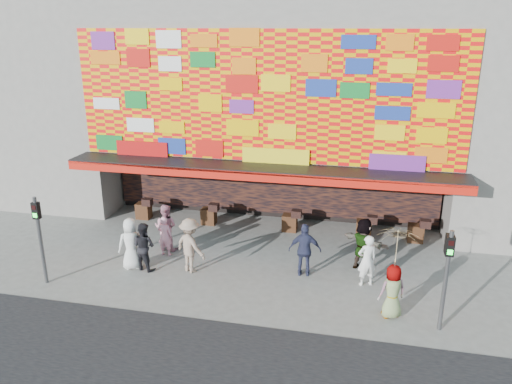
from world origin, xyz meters
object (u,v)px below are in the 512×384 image
parasol (397,247)px  ped_c (144,246)px  ped_e (305,250)px  ped_f (363,244)px  ped_b (165,236)px  signal_left (39,231)px  ped_d (190,245)px  ped_a (131,244)px  ped_h (367,261)px  signal_right (447,270)px  ped_i (166,227)px  ped_g (392,291)px

parasol → ped_c: bearing=171.5°
ped_e → ped_f: size_ratio=0.99×
ped_b → ped_f: ped_f is taller
signal_left → ped_f: signal_left is taller
ped_b → ped_d: bearing=146.1°
ped_a → signal_left: bearing=2.0°
ped_d → ped_h: ped_d is taller
signal_right → ped_h: signal_right is taller
signal_left → signal_right: bearing=0.0°
signal_right → ped_i: bearing=160.9°
ped_f → ped_g: ped_f is taller
ped_c → parasol: bearing=-172.2°
ped_b → ped_e: size_ratio=0.82×
ped_h → parasol: parasol is taller
ped_a → ped_e: bearing=155.1°
ped_a → ped_b: ped_a is taller
ped_g → parasol: bearing=180.0°
signal_left → ped_d: (4.43, 1.81, -0.89)m
ped_f → ped_h: 1.12m
ped_a → ped_h: size_ratio=1.05×
ped_f → ped_i: size_ratio=1.04×
ped_c → parasol: (8.28, -1.24, 1.37)m
signal_right → ped_d: 8.22m
signal_right → ped_c: 9.79m
signal_right → parasol: signal_right is taller
signal_left → ped_c: bearing=30.1°
ped_b → ped_g: ped_g is taller
ped_b → ped_g: 8.38m
signal_right → ped_b: 9.82m
ped_h → ped_i: 7.50m
ped_a → ped_i: ped_a is taller
signal_right → ped_e: signal_right is taller
signal_left → ped_b: signal_left is taller
ped_c → ped_h: (7.54, 0.52, 0.02)m
ped_e → ped_i: (-5.37, 0.91, -0.03)m
ped_d → parasol: bearing=-164.1°
signal_left → parasol: (11.08, 0.38, 0.37)m
ped_c → ped_g: ped_c is taller
ped_e → ped_i: 5.44m
ped_b → ped_a: bearing=62.4°
ped_i → ped_h: bearing=171.3°
ped_c → ped_f: size_ratio=0.91×
ped_c → parasol: parasol is taller
ped_e → ped_i: bearing=-14.4°
ped_e → ped_g: ped_e is taller
signal_right → ped_a: bearing=171.0°
signal_left → ped_a: 2.98m
ped_a → ped_g: bearing=139.7°
ped_c → ped_h: 7.56m
ped_g → ped_i: ped_i is taller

